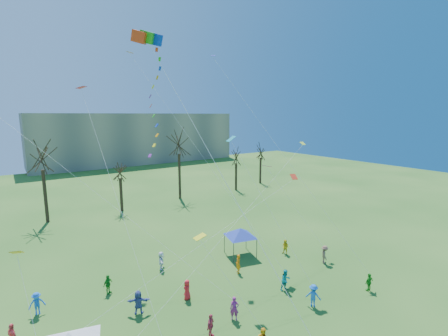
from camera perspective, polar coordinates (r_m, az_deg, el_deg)
distant_building at (r=100.29m, az=-15.48°, el=5.30°), size 60.00×14.00×15.00m
bare_tree_row at (r=50.36m, az=-19.85°, el=0.97°), size 68.17×7.86×12.37m
big_box_kite at (r=21.76m, az=-11.83°, el=11.36°), size 2.57×7.95×22.18m
canopy_tent_blue at (r=33.15m, az=3.00°, el=-11.68°), size 3.83×3.83×2.96m
festival_crowd at (r=25.44m, az=-5.62°, el=-22.98°), size 26.70×14.94×1.86m
small_kites_aloft at (r=25.97m, az=-6.92°, el=4.05°), size 31.83×19.74×30.65m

